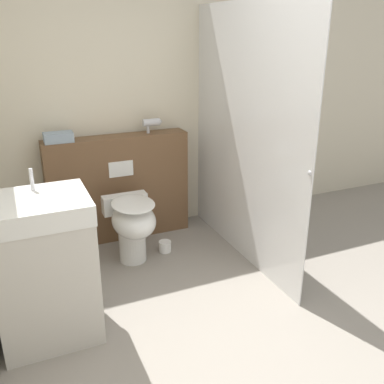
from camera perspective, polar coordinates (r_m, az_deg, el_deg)
The scene contains 9 objects.
ground_plane at distance 2.71m, azimuth 7.41°, elevation -22.75°, with size 12.00×12.00×0.00m, color gray.
wall_back at distance 4.05m, azimuth -8.16°, elevation 11.86°, with size 8.00×0.06×2.50m.
partition_panel at distance 4.04m, azimuth -9.67°, elevation 0.57°, with size 1.30×0.22×0.98m.
shower_glass at distance 3.52m, azimuth 6.95°, elevation 7.13°, with size 0.04×1.77×2.08m.
toilet at distance 3.59m, azimuth -7.95°, elevation -4.14°, with size 0.39×0.56×0.57m.
sink_vanity at distance 2.84m, azimuth -19.01°, elevation -9.64°, with size 0.60×0.52×1.09m.
hair_drier at distance 3.97m, azimuth -5.36°, elevation 9.18°, with size 0.19×0.07×0.13m.
folded_towel at distance 3.79m, azimuth -17.39°, elevation 6.97°, with size 0.24×0.15×0.08m.
spare_toilet_roll at distance 3.87m, azimuth -3.63°, elevation -7.24°, with size 0.11×0.11×0.10m.
Camera 1 is at (-1.08, -1.66, 1.86)m, focal length 40.00 mm.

